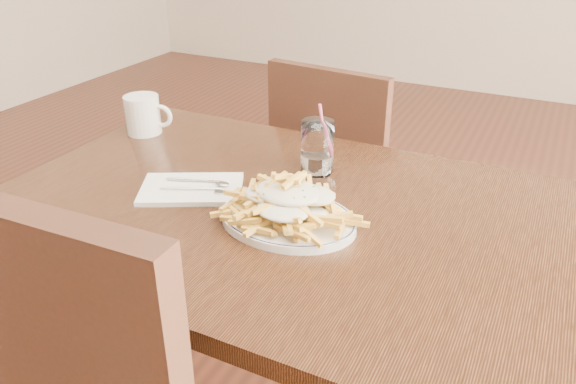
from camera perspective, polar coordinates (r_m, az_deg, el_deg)
The scene contains 8 objects.
table at distance 1.21m, azimuth -0.91°, elevation -4.57°, with size 1.20×0.80×0.75m.
chair_far at distance 1.91m, azimuth 5.17°, elevation 1.95°, with size 0.45×0.45×0.88m.
fries_plate at distance 1.10m, azimuth -0.00°, elevation -2.78°, with size 0.32×0.29×0.02m.
loaded_fries at distance 1.08m, azimuth -0.00°, elevation -0.58°, with size 0.28×0.25×0.07m.
napkin at distance 1.25m, azimuth -9.77°, elevation 0.31°, with size 0.22×0.14×0.01m, color white.
cutlery at distance 1.25m, azimuth -9.68°, elevation 0.75°, with size 0.16×0.12×0.01m.
water_glass at distance 1.30m, azimuth 2.99°, elevation 4.28°, with size 0.08×0.08×0.17m.
coffee_mug at distance 1.58m, azimuth -14.44°, elevation 7.62°, with size 0.13×0.09×0.10m.
Camera 1 is at (0.48, -0.91, 1.32)m, focal length 35.00 mm.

